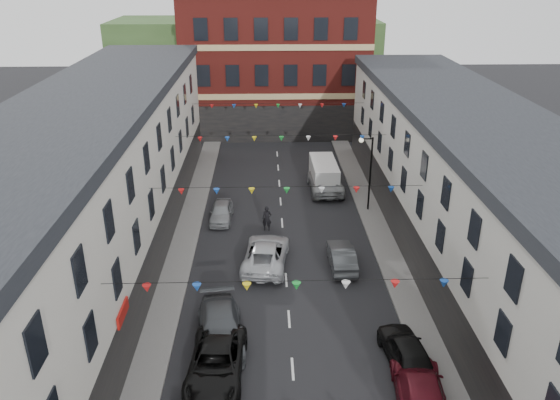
{
  "coord_description": "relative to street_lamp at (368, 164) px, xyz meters",
  "views": [
    {
      "loc": [
        -1.19,
        -24.72,
        17.94
      ],
      "look_at": [
        -0.29,
        7.36,
        3.91
      ],
      "focal_mm": 35.0,
      "sensor_mm": 36.0,
      "label": 1
    }
  ],
  "objects": [
    {
      "name": "ground",
      "position": [
        -6.55,
        -14.0,
        -3.9
      ],
      "size": [
        160.0,
        160.0,
        0.0
      ],
      "primitive_type": "plane",
      "color": "black",
      "rests_on": "ground"
    },
    {
      "name": "pavement_left",
      "position": [
        -13.45,
        -12.0,
        -3.83
      ],
      "size": [
        1.8,
        64.0,
        0.15
      ],
      "primitive_type": "cube",
      "color": "#605E5B",
      "rests_on": "ground"
    },
    {
      "name": "pavement_right",
      "position": [
        0.35,
        -12.0,
        -3.83
      ],
      "size": [
        1.8,
        64.0,
        0.15
      ],
      "primitive_type": "cube",
      "color": "#605E5B",
      "rests_on": "ground"
    },
    {
      "name": "terrace_left",
      "position": [
        -18.33,
        -13.0,
        1.44
      ],
      "size": [
        8.4,
        56.0,
        10.7
      ],
      "color": "beige",
      "rests_on": "ground"
    },
    {
      "name": "terrace_right",
      "position": [
        5.23,
        -13.0,
        0.95
      ],
      "size": [
        8.4,
        56.0,
        9.7
      ],
      "color": "beige",
      "rests_on": "ground"
    },
    {
      "name": "civic_building",
      "position": [
        -6.55,
        23.95,
        4.23
      ],
      "size": [
        20.6,
        13.3,
        18.5
      ],
      "color": "maroon",
      "rests_on": "ground"
    },
    {
      "name": "distant_hill",
      "position": [
        -10.55,
        48.0,
        1.1
      ],
      "size": [
        40.0,
        14.0,
        10.0
      ],
      "primitive_type": "cube",
      "color": "#304B23",
      "rests_on": "ground"
    },
    {
      "name": "street_lamp",
      "position": [
        0.0,
        0.0,
        0.0
      ],
      "size": [
        1.1,
        0.36,
        6.0
      ],
      "color": "black",
      "rests_on": "ground"
    },
    {
      "name": "car_left_c",
      "position": [
        -10.15,
        -18.37,
        -3.13
      ],
      "size": [
        2.83,
        5.66,
        1.54
      ],
      "primitive_type": "imported",
      "rotation": [
        0.0,
        0.0,
        -0.05
      ],
      "color": "black",
      "rests_on": "ground"
    },
    {
      "name": "car_left_d",
      "position": [
        -10.15,
        -15.76,
        -3.1
      ],
      "size": [
        2.92,
        5.76,
        1.6
      ],
      "primitive_type": "imported",
      "rotation": [
        0.0,
        0.0,
        0.13
      ],
      "color": "#43464B",
      "rests_on": "ground"
    },
    {
      "name": "car_left_e",
      "position": [
        -11.11,
        -1.34,
        -3.22
      ],
      "size": [
        1.72,
        4.05,
        1.37
      ],
      "primitive_type": "imported",
      "rotation": [
        0.0,
        0.0,
        -0.03
      ],
      "color": "gray",
      "rests_on": "ground"
    },
    {
      "name": "car_right_c",
      "position": [
        -1.08,
        -20.38,
        -3.13
      ],
      "size": [
        2.69,
        5.52,
        1.55
      ],
      "primitive_type": "imported",
      "rotation": [
        0.0,
        0.0,
        3.04
      ],
      "color": "#5A121D",
      "rests_on": "ground"
    },
    {
      "name": "car_right_d",
      "position": [
        -1.06,
        -17.79,
        -3.13
      ],
      "size": [
        2.31,
        4.74,
        1.56
      ],
      "primitive_type": "imported",
      "rotation": [
        0.0,
        0.0,
        3.25
      ],
      "color": "black",
      "rests_on": "ground"
    },
    {
      "name": "car_right_e",
      "position": [
        -2.95,
        -8.39,
        -3.19
      ],
      "size": [
        1.58,
        4.38,
        1.44
      ],
      "primitive_type": "imported",
      "rotation": [
        0.0,
        0.0,
        3.15
      ],
      "color": "#474B4E",
      "rests_on": "ground"
    },
    {
      "name": "car_right_f",
      "position": [
        -2.68,
        4.22,
        -3.1
      ],
      "size": [
        2.83,
        5.88,
        1.62
      ],
      "primitive_type": "imported",
      "rotation": [
        0.0,
        0.0,
        3.17
      ],
      "color": "#9D9FA1",
      "rests_on": "ground"
    },
    {
      "name": "moving_car",
      "position": [
        -7.79,
        -8.07,
        -3.1
      ],
      "size": [
        3.36,
        6.08,
        1.61
      ],
      "primitive_type": "imported",
      "rotation": [
        0.0,
        0.0,
        3.02
      ],
      "color": "silver",
      "rests_on": "ground"
    },
    {
      "name": "white_van",
      "position": [
        -2.75,
        4.91,
        -2.73
      ],
      "size": [
        2.14,
        5.36,
        2.36
      ],
      "primitive_type": "cube",
      "rotation": [
        0.0,
        0.0,
        0.02
      ],
      "color": "silver",
      "rests_on": "ground"
    },
    {
      "name": "pedestrian",
      "position": [
        -7.69,
        -3.14,
        -2.98
      ],
      "size": [
        0.72,
        0.51,
        1.85
      ],
      "primitive_type": "imported",
      "rotation": [
        0.0,
        0.0,
        -0.11
      ],
      "color": "black",
      "rests_on": "ground"
    }
  ]
}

